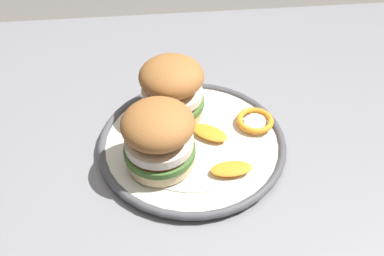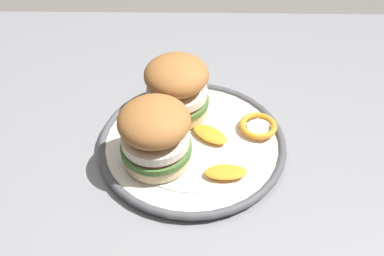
{
  "view_description": "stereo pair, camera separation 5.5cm",
  "coord_description": "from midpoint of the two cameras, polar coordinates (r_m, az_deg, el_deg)",
  "views": [
    {
      "loc": [
        -0.1,
        -0.41,
        1.19
      ],
      "look_at": [
        -0.05,
        0.04,
        0.76
      ],
      "focal_mm": 38.67,
      "sensor_mm": 36.0,
      "label": 1
    },
    {
      "loc": [
        -0.05,
        -0.41,
        1.19
      ],
      "look_at": [
        -0.05,
        0.04,
        0.76
      ],
      "focal_mm": 38.67,
      "sensor_mm": 36.0,
      "label": 2
    }
  ],
  "objects": [
    {
      "name": "orange_peel_strip_short",
      "position": [
        0.64,
        4.95,
        -0.96
      ],
      "size": [
        0.07,
        0.06,
        0.01
      ],
      "color": "orange",
      "rests_on": "dinner_plate"
    },
    {
      "name": "sandwich_half_right",
      "position": [
        0.65,
        0.31,
        5.6
      ],
      "size": [
        0.13,
        0.13,
        0.1
      ],
      "color": "beige",
      "rests_on": "dinner_plate"
    },
    {
      "name": "dining_table",
      "position": [
        0.7,
        6.77,
        -10.31
      ],
      "size": [
        1.33,
        0.96,
        0.72
      ],
      "color": "gray",
      "rests_on": "ground"
    },
    {
      "name": "orange_peel_curled",
      "position": [
        0.67,
        11.46,
        0.18
      ],
      "size": [
        0.08,
        0.08,
        0.01
      ],
      "color": "orange",
      "rests_on": "dinner_plate"
    },
    {
      "name": "orange_peel_strip_long",
      "position": [
        0.59,
        7.36,
        -6.2
      ],
      "size": [
        0.06,
        0.03,
        0.01
      ],
      "color": "orange",
      "rests_on": "dinner_plate"
    },
    {
      "name": "sandwich_half_left",
      "position": [
        0.57,
        -2.41,
        -1.17
      ],
      "size": [
        0.12,
        0.12,
        0.1
      ],
      "color": "beige",
      "rests_on": "dinner_plate"
    },
    {
      "name": "dinner_plate",
      "position": [
        0.65,
        2.45,
        -2.08
      ],
      "size": [
        0.29,
        0.29,
        0.02
      ],
      "color": "silver",
      "rests_on": "dining_table"
    }
  ]
}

